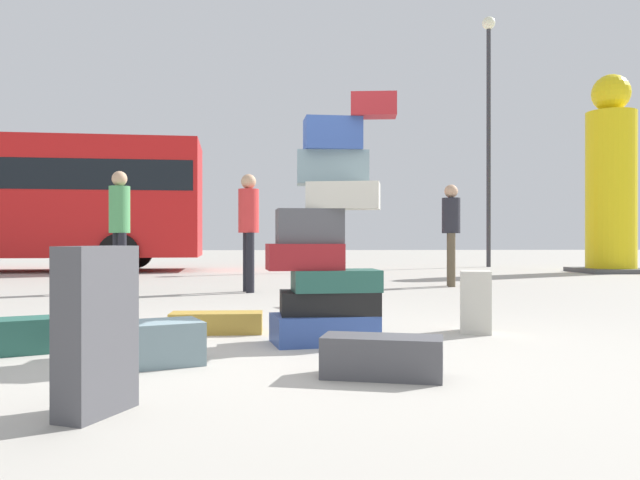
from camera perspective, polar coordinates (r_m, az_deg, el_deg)
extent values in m
plane|color=#ADA89E|center=(4.51, -3.01, -9.86)|extent=(80.00, 80.00, 0.00)
cube|color=#334F99|center=(4.81, 0.36, -7.94)|extent=(0.83, 0.58, 0.22)
cube|color=black|center=(4.82, 0.81, -5.60)|extent=(0.75, 0.46, 0.17)
cube|color=#26594C|center=(4.78, 1.42, -3.64)|extent=(0.67, 0.43, 0.16)
cube|color=maroon|center=(4.75, -1.40, -1.51)|extent=(0.59, 0.39, 0.19)
cube|color=#4C4C51|center=(4.78, -0.95, 1.22)|extent=(0.51, 0.33, 0.26)
cube|color=beige|center=(4.80, 2.14, 3.95)|extent=(0.59, 0.41, 0.20)
cube|color=gray|center=(4.97, 1.09, 6.42)|extent=(0.55, 0.33, 0.25)
cube|color=#334F99|center=(4.92, 1.13, 9.41)|extent=(0.44, 0.28, 0.25)
cube|color=maroon|center=(4.93, 4.81, 11.89)|extent=(0.36, 0.24, 0.17)
cube|color=#4C4C51|center=(3.66, 5.58, -10.34)|extent=(0.72, 0.45, 0.23)
cube|color=gray|center=(4.12, -14.92, -8.92)|extent=(0.70, 0.58, 0.27)
cube|color=#B28C33|center=(5.38, -9.24, -7.31)|extent=(0.75, 0.29, 0.17)
cube|color=#4C4C51|center=(3.02, -19.33, -7.62)|extent=(0.30, 0.42, 0.75)
cube|color=beige|center=(5.49, 13.71, -5.37)|extent=(0.32, 0.37, 0.51)
cube|color=beige|center=(7.41, 0.37, -5.11)|extent=(0.69, 0.54, 0.21)
cylinder|color=black|center=(9.50, -6.54, -1.98)|extent=(0.12, 0.12, 0.87)
cylinder|color=black|center=(9.29, -6.25, -2.03)|extent=(0.12, 0.12, 0.87)
cylinder|color=red|center=(9.40, -6.40, 2.60)|extent=(0.30, 0.30, 0.64)
sphere|color=tan|center=(9.42, -6.40, 5.21)|extent=(0.22, 0.22, 0.22)
cylinder|color=black|center=(9.80, -17.70, -1.93)|extent=(0.12, 0.12, 0.87)
cylinder|color=black|center=(9.59, -17.26, -1.98)|extent=(0.12, 0.12, 0.87)
cylinder|color=#4C9959|center=(9.70, -17.48, 2.61)|extent=(0.30, 0.30, 0.68)
sphere|color=tan|center=(9.73, -17.48, 5.25)|extent=(0.22, 0.22, 0.22)
cylinder|color=brown|center=(10.80, 11.58, -1.72)|extent=(0.12, 0.12, 0.87)
cylinder|color=brown|center=(10.58, 11.69, -1.76)|extent=(0.12, 0.12, 0.87)
cylinder|color=#26262D|center=(10.69, 11.63, 2.15)|extent=(0.30, 0.30, 0.58)
sphere|color=tan|center=(10.71, 11.63, 4.29)|extent=(0.22, 0.22, 0.22)
cylinder|color=yellow|center=(16.31, 24.56, 3.90)|extent=(1.12, 1.12, 3.73)
sphere|color=yellow|center=(16.63, 24.57, 11.84)|extent=(0.87, 0.87, 0.87)
cube|color=#4C4C4C|center=(16.29, 24.56, -2.48)|extent=(1.57, 1.57, 0.10)
cylinder|color=black|center=(17.59, -16.16, -0.98)|extent=(0.92, 0.32, 0.90)
cylinder|color=black|center=(15.12, -17.52, -1.16)|extent=(0.92, 0.32, 0.90)
cylinder|color=#333338|center=(18.52, 14.84, 8.02)|extent=(0.12, 0.12, 6.67)
sphere|color=#F2F2CC|center=(19.31, 14.84, 18.23)|extent=(0.36, 0.36, 0.36)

